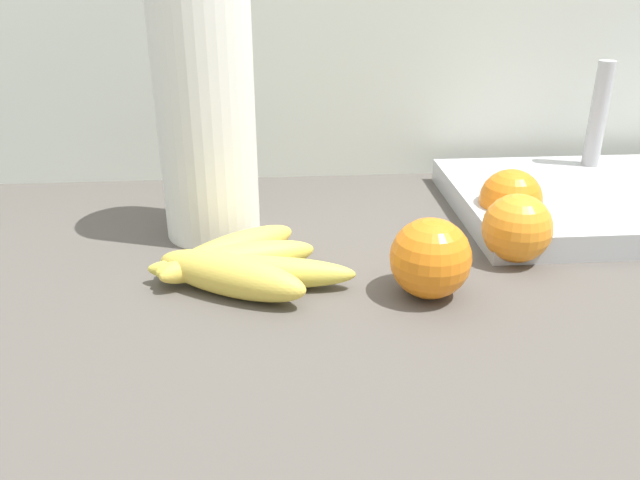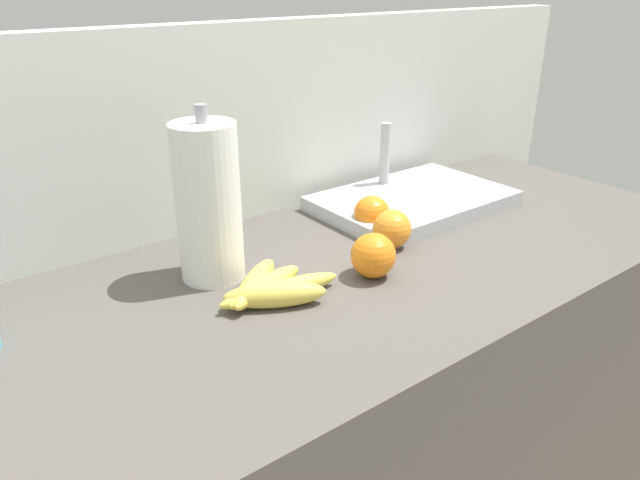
{
  "view_description": "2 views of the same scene",
  "coord_description": "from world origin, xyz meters",
  "px_view_note": "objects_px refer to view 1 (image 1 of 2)",
  "views": [
    {
      "loc": [
        -0.17,
        -0.62,
        1.21
      ],
      "look_at": [
        -0.12,
        -0.0,
        0.93
      ],
      "focal_mm": 36.45,
      "sensor_mm": 36.0,
      "label": 1
    },
    {
      "loc": [
        -0.67,
        -0.75,
        1.39
      ],
      "look_at": [
        -0.12,
        -0.03,
        0.98
      ],
      "focal_mm": 33.47,
      "sensor_mm": 36.0,
      "label": 2
    }
  ],
  "objects_px": {
    "orange_right": "(517,228)",
    "orange_front": "(430,258)",
    "banana_bunch": "(237,265)",
    "paper_towel_roll": "(206,121)",
    "orange_back_right": "(511,200)",
    "sink_basin": "(621,198)"
  },
  "relations": [
    {
      "from": "orange_front",
      "to": "paper_towel_roll",
      "type": "xyz_separation_m",
      "value": [
        -0.23,
        0.17,
        0.1
      ]
    },
    {
      "from": "orange_back_right",
      "to": "sink_basin",
      "type": "xyz_separation_m",
      "value": [
        0.17,
        0.05,
        -0.02
      ]
    },
    {
      "from": "banana_bunch",
      "to": "paper_towel_roll",
      "type": "bearing_deg",
      "value": 104.1
    },
    {
      "from": "orange_right",
      "to": "paper_towel_roll",
      "type": "xyz_separation_m",
      "value": [
        -0.34,
        0.1,
        0.1
      ]
    },
    {
      "from": "banana_bunch",
      "to": "orange_right",
      "type": "height_order",
      "value": "orange_right"
    },
    {
      "from": "paper_towel_roll",
      "to": "sink_basin",
      "type": "distance_m",
      "value": 0.55
    },
    {
      "from": "sink_basin",
      "to": "paper_towel_roll",
      "type": "bearing_deg",
      "value": -176.97
    },
    {
      "from": "banana_bunch",
      "to": "paper_towel_roll",
      "type": "height_order",
      "value": "paper_towel_roll"
    },
    {
      "from": "orange_back_right",
      "to": "sink_basin",
      "type": "bearing_deg",
      "value": 15.33
    },
    {
      "from": "orange_front",
      "to": "orange_right",
      "type": "bearing_deg",
      "value": 31.94
    },
    {
      "from": "banana_bunch",
      "to": "paper_towel_roll",
      "type": "xyz_separation_m",
      "value": [
        -0.03,
        0.13,
        0.12
      ]
    },
    {
      "from": "orange_front",
      "to": "sink_basin",
      "type": "xyz_separation_m",
      "value": [
        0.31,
        0.2,
        -0.02
      ]
    },
    {
      "from": "orange_right",
      "to": "orange_front",
      "type": "bearing_deg",
      "value": -148.06
    },
    {
      "from": "banana_bunch",
      "to": "orange_back_right",
      "type": "xyz_separation_m",
      "value": [
        0.33,
        0.11,
        0.02
      ]
    },
    {
      "from": "sink_basin",
      "to": "orange_right",
      "type": "bearing_deg",
      "value": -145.55
    },
    {
      "from": "orange_right",
      "to": "paper_towel_roll",
      "type": "bearing_deg",
      "value": 163.15
    },
    {
      "from": "paper_towel_roll",
      "to": "orange_front",
      "type": "bearing_deg",
      "value": -37.54
    },
    {
      "from": "orange_right",
      "to": "banana_bunch",
      "type": "bearing_deg",
      "value": -174.51
    },
    {
      "from": "banana_bunch",
      "to": "sink_basin",
      "type": "relative_size",
      "value": 0.5
    },
    {
      "from": "banana_bunch",
      "to": "orange_front",
      "type": "xyz_separation_m",
      "value": [
        0.19,
        -0.04,
        0.02
      ]
    },
    {
      "from": "orange_right",
      "to": "sink_basin",
      "type": "relative_size",
      "value": 0.18
    },
    {
      "from": "orange_back_right",
      "to": "sink_basin",
      "type": "distance_m",
      "value": 0.18
    }
  ]
}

